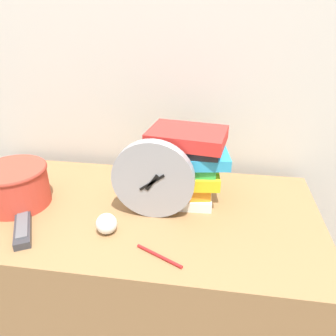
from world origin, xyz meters
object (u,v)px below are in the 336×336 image
desk_clock (153,180)px  basket (15,185)px  tv_remote (23,226)px  crumpled_paper_ball (106,224)px  pen (159,256)px  book_stack (182,165)px

desk_clock → basket: desk_clock is taller
basket → tv_remote: 0.15m
basket → crumpled_paper_ball: (0.31, -0.10, -0.04)m
desk_clock → crumpled_paper_ball: size_ratio=4.12×
tv_remote → crumpled_paper_ball: bearing=5.2°
basket → tv_remote: (0.08, -0.12, -0.05)m
basket → crumpled_paper_ball: 0.33m
crumpled_paper_ball → pen: crumpled_paper_ball is taller
crumpled_paper_ball → pen: size_ratio=0.46×
crumpled_paper_ball → pen: bearing=-25.7°
desk_clock → crumpled_paper_ball: desk_clock is taller
book_stack → tv_remote: book_stack is taller
tv_remote → pen: size_ratio=1.47×
basket → pen: basket is taller
crumpled_paper_ball → desk_clock: bearing=42.2°
desk_clock → tv_remote: bearing=-160.6°
desk_clock → pen: bearing=-75.0°
basket → desk_clock: bearing=0.2°
book_stack → tv_remote: bearing=-151.2°
tv_remote → crumpled_paper_ball: size_ratio=3.19×
crumpled_paper_ball → pen: (0.15, -0.07, -0.02)m
book_stack → pen: (-0.02, -0.28, -0.11)m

